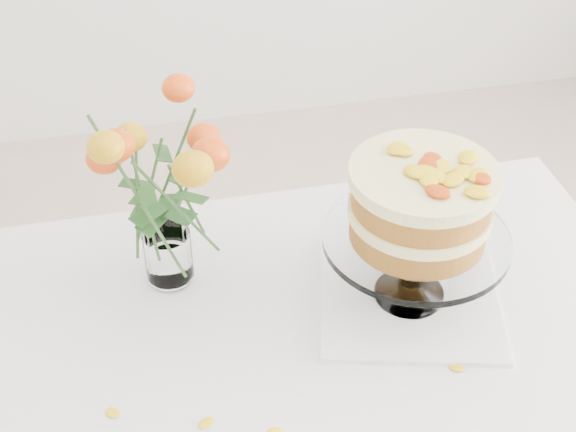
% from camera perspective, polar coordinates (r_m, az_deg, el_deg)
% --- Properties ---
extents(table, '(1.43, 0.93, 0.76)m').
position_cam_1_polar(table, '(1.42, -1.27, -12.53)').
color(table, tan).
rests_on(table, ground).
extents(napkin, '(0.39, 0.39, 0.01)m').
position_cam_1_polar(napkin, '(1.47, 8.55, -5.67)').
color(napkin, white).
rests_on(napkin, table).
extents(cake_stand, '(0.32, 0.32, 0.29)m').
position_cam_1_polar(cake_stand, '(1.34, 9.34, 0.39)').
color(cake_stand, white).
rests_on(cake_stand, napkin).
extents(rose_vase, '(0.37, 0.37, 0.44)m').
position_cam_1_polar(rose_vase, '(1.35, -9.28, 3.50)').
color(rose_vase, white).
rests_on(rose_vase, table).
extents(stray_petal_a, '(0.03, 0.02, 0.00)m').
position_cam_1_polar(stray_petal_a, '(1.28, -5.85, -14.43)').
color(stray_petal_a, yellow).
rests_on(stray_petal_a, table).
extents(stray_petal_b, '(0.03, 0.02, 0.00)m').
position_cam_1_polar(stray_petal_b, '(1.26, -0.95, -15.14)').
color(stray_petal_b, yellow).
rests_on(stray_petal_b, table).
extents(stray_petal_d, '(0.03, 0.02, 0.00)m').
position_cam_1_polar(stray_petal_d, '(1.32, -12.37, -13.53)').
color(stray_petal_d, yellow).
rests_on(stray_petal_d, table).
extents(stray_petal_f, '(0.03, 0.02, 0.00)m').
position_cam_1_polar(stray_petal_f, '(1.37, 11.95, -10.52)').
color(stray_petal_f, yellow).
rests_on(stray_petal_f, table).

